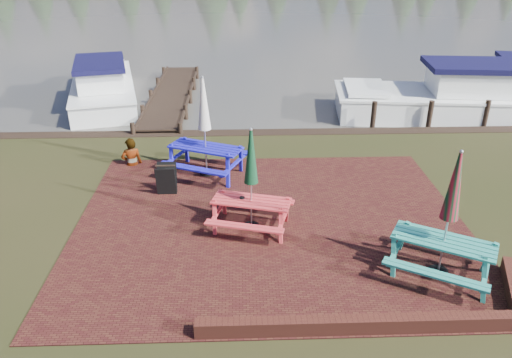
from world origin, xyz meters
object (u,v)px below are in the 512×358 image
Objects in this scene: chalkboard at (166,179)px; picnic_table_blue at (205,142)px; picnic_table_teal at (445,235)px; boat_near at (454,100)px; picnic_table_red at (251,196)px; jetty at (171,95)px; person at (129,139)px; boat_jetty at (103,88)px.

picnic_table_blue is at bearing 50.06° from chalkboard.
boat_near is (4.25, 10.05, -0.44)m from picnic_table_teal.
picnic_table_blue is 0.32× the size of boat_near.
picnic_table_teal is 0.95× the size of picnic_table_blue.
picnic_table_red is 2.81m from chalkboard.
picnic_table_blue reaches higher than boat_near.
jetty is 11.17m from boat_near.
picnic_table_blue is 2.33m from person.
picnic_table_blue is at bearing 127.41° from picnic_table_red.
chalkboard is (-0.96, -1.14, -0.55)m from picnic_table_blue.
chalkboard is 2.28m from person.
boat_jetty is (-4.66, 7.64, -0.56)m from picnic_table_blue.
picnic_table_teal reaches higher than picnic_table_red.
picnic_table_teal is 4.09m from picnic_table_red.
chalkboard is at bearing 128.83° from boat_near.
picnic_table_teal reaches higher than chalkboard.
person is (-11.28, -4.54, 0.34)m from boat_near.
picnic_table_red is at bearing -177.16° from picnic_table_teal.
picnic_table_red is at bearing -73.82° from jetty.
boat_near is (10.02, 6.40, 0.06)m from chalkboard.
boat_near reaches higher than jetty.
person reaches higher than chalkboard.
boat_jetty reaches higher than person.
picnic_table_teal reaches higher than boat_near.
chalkboard is 8.75m from jetty.
picnic_table_teal is at bearing -20.59° from picnic_table_blue.
jetty is at bearing 121.73° from picnic_table_red.
boat_near is at bearing -23.24° from boat_jetty.
jetty is at bearing 84.41° from boat_near.
boat_jetty is 4.49× the size of person.
chalkboard is (-5.77, 3.65, -0.50)m from picnic_table_teal.
picnic_table_teal reaches higher than person.
chalkboard is 0.09× the size of jetty.
boat_jetty is at bearing -85.45° from person.
boat_near is (10.93, -2.30, 0.37)m from jetty.
picnic_table_teal reaches higher than jetty.
chalkboard reaches higher than jetty.
picnic_table_blue is 0.30× the size of jetty.
picnic_table_teal is 10.92m from boat_near.
boat_near is at bearing 97.07° from picnic_table_teal.
chalkboard is 11.89m from boat_near.
person is at bearing 118.22° from boat_near.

